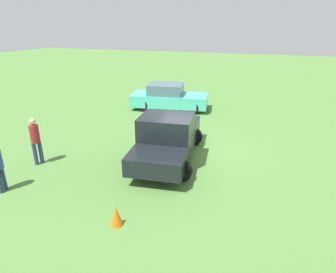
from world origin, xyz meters
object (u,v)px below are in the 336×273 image
object	(u,v)px
pickup_truck	(167,137)
sedan_near	(169,97)
traffic_cone	(116,216)
person_visitor	(35,138)

from	to	relation	value
pickup_truck	sedan_near	world-z (taller)	pickup_truck
pickup_truck	sedan_near	bearing A→B (deg)	11.87
traffic_cone	pickup_truck	bearing A→B (deg)	-90.74
sedan_near	traffic_cone	size ratio (longest dim) A/B	8.45
person_visitor	pickup_truck	bearing A→B (deg)	53.63
pickup_truck	sedan_near	size ratio (longest dim) A/B	1.07
sedan_near	traffic_cone	distance (m)	10.78
person_visitor	sedan_near	bearing A→B (deg)	106.27
traffic_cone	person_visitor	bearing A→B (deg)	-27.42
pickup_truck	sedan_near	xyz separation A→B (m)	(2.08, -6.57, -0.21)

